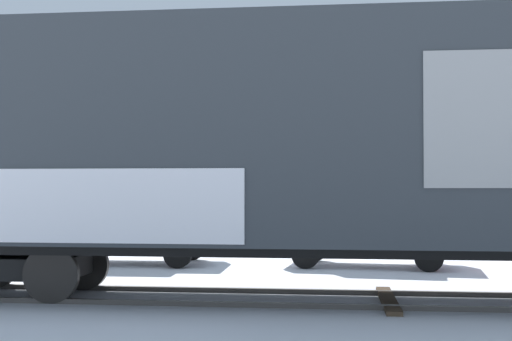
# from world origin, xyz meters

# --- Properties ---
(ground_plane) EXTENTS (260.00, 260.00, 0.00)m
(ground_plane) POSITION_xyz_m (0.00, 0.00, 0.00)
(ground_plane) COLOR silver
(track) EXTENTS (60.01, 2.57, 0.08)m
(track) POSITION_xyz_m (-0.25, -0.01, 0.04)
(track) COLOR #4C4742
(track) RESTS_ON ground_plane
(freight_car) EXTENTS (14.79, 3.11, 4.72)m
(freight_car) POSITION_xyz_m (-1.40, -0.00, 2.65)
(freight_car) COLOR #33383D
(freight_car) RESTS_ON ground_plane
(hillside) EXTENTS (137.65, 39.10, 15.51)m
(hillside) POSITION_xyz_m (0.08, 68.86, 5.34)
(hillside) COLOR gray
(hillside) RESTS_ON ground_plane
(parked_car_silver) EXTENTS (4.57, 2.03, 1.65)m
(parked_car_silver) POSITION_xyz_m (-6.46, 5.03, 0.84)
(parked_car_silver) COLOR #B7BABF
(parked_car_silver) RESTS_ON ground_plane
(parked_car_white) EXTENTS (4.17, 2.22, 1.62)m
(parked_car_white) POSITION_xyz_m (-0.54, 5.07, 0.82)
(parked_car_white) COLOR silver
(parked_car_white) RESTS_ON ground_plane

